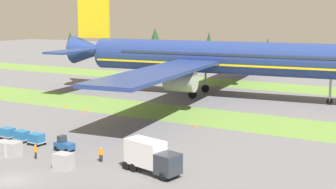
{
  "coord_description": "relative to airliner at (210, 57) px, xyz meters",
  "views": [
    {
      "loc": [
        37.73,
        -33.09,
        17.33
      ],
      "look_at": [
        -0.54,
        34.03,
        4.0
      ],
      "focal_mm": 50.77,
      "sensor_mm": 36.0,
      "label": 1
    }
  ],
  "objects": [
    {
      "name": "airliner",
      "position": [
        0.0,
        0.0,
        0.0
      ],
      "size": [
        67.04,
        82.65,
        23.05
      ],
      "rotation": [
        0.0,
        0.0,
        -1.46
      ],
      "color": "navy",
      "rests_on": "ground"
    },
    {
      "name": "ground_crew_marshaller",
      "position": [
        0.15,
        -50.04,
        -7.32
      ],
      "size": [
        0.37,
        0.47,
        1.74
      ],
      "rotation": [
        0.0,
        0.0,
        5.35
      ],
      "color": "black",
      "rests_on": "ground"
    },
    {
      "name": "cargo_dolly_third",
      "position": [
        -9.96,
        -45.31,
        -7.34
      ],
      "size": [
        2.27,
        1.61,
        1.55
      ],
      "rotation": [
        0.0,
        0.0,
        -1.62
      ],
      "color": "#A3A3A8",
      "rests_on": "ground"
    },
    {
      "name": "catering_truck",
      "position": [
        14.99,
        -47.61,
        -6.31
      ],
      "size": [
        7.28,
        3.69,
        3.58
      ],
      "rotation": [
        0.0,
        0.0,
        -1.78
      ],
      "color": "#2D333D",
      "rests_on": "ground"
    },
    {
      "name": "cargo_dolly_second",
      "position": [
        -7.07,
        -45.45,
        -7.34
      ],
      "size": [
        2.27,
        1.61,
        1.55
      ],
      "rotation": [
        0.0,
        0.0,
        -1.62
      ],
      "color": "#A3A3A8",
      "rests_on": "ground"
    },
    {
      "name": "uld_container_3",
      "position": [
        5.57,
        -51.18,
        -7.38
      ],
      "size": [
        2.08,
        1.7,
        1.77
      ],
      "primitive_type": "cube",
      "rotation": [
        0.0,
        0.0,
        0.05
      ],
      "color": "#A3A3A8",
      "rests_on": "ground"
    },
    {
      "name": "grass_strip_far",
      "position": [
        3.48,
        19.22,
        -8.26
      ],
      "size": [
        320.0,
        12.99,
        0.01
      ],
      "primitive_type": "cube",
      "color": "olive",
      "rests_on": "ground"
    },
    {
      "name": "ground_crew_loader",
      "position": [
        7.71,
        -47.12,
        -7.32
      ],
      "size": [
        0.4,
        0.45,
        1.74
      ],
      "rotation": [
        0.0,
        0.0,
        0.87
      ],
      "color": "black",
      "rests_on": "ground"
    },
    {
      "name": "uld_container_2",
      "position": [
        -3.26,
        -50.54,
        -7.4
      ],
      "size": [
        2.02,
        1.62,
        1.73
      ],
      "primitive_type": "cube",
      "rotation": [
        0.0,
        0.0,
        0.01
      ],
      "color": "#A3A3A8",
      "rests_on": "ground"
    },
    {
      "name": "ground_plane",
      "position": [
        3.48,
        -56.83,
        -8.26
      ],
      "size": [
        400.0,
        400.0,
        0.0
      ],
      "primitive_type": "plane",
      "color": "slate"
    },
    {
      "name": "taxiway_marker_0",
      "position": [
        -18.25,
        -24.34,
        -8.0
      ],
      "size": [
        0.44,
        0.44,
        0.52
      ],
      "primitive_type": "cone",
      "color": "orange",
      "rests_on": "ground"
    },
    {
      "name": "grass_strip_near",
      "position": [
        3.48,
        -18.75,
        -8.26
      ],
      "size": [
        320.0,
        12.99,
        0.01
      ],
      "primitive_type": "cube",
      "color": "olive",
      "rests_on": "ground"
    },
    {
      "name": "taxiway_marker_2",
      "position": [
        -12.23,
        -26.35,
        -7.92
      ],
      "size": [
        0.44,
        0.44,
        0.68
      ],
      "primitive_type": "cone",
      "color": "orange",
      "rests_on": "ground"
    },
    {
      "name": "taxiway_marker_3",
      "position": [
        -13.89,
        -23.4,
        -8.03
      ],
      "size": [
        0.44,
        0.44,
        0.46
      ],
      "primitive_type": "cone",
      "color": "orange",
      "rests_on": "ground"
    },
    {
      "name": "taxiway_marker_1",
      "position": [
        9.79,
        -26.33,
        -7.94
      ],
      "size": [
        0.44,
        0.44,
        0.64
      ],
      "primitive_type": "cone",
      "color": "orange",
      "rests_on": "ground"
    },
    {
      "name": "cargo_dolly_lead",
      "position": [
        -4.17,
        -45.59,
        -7.34
      ],
      "size": [
        2.27,
        1.61,
        1.55
      ],
      "rotation": [
        0.0,
        0.0,
        -1.62
      ],
      "color": "#A3A3A8",
      "rests_on": "ground"
    },
    {
      "name": "baggage_tug",
      "position": [
        0.85,
        -45.84,
        -7.45
      ],
      "size": [
        2.66,
        1.43,
        1.97
      ],
      "rotation": [
        0.0,
        0.0,
        -1.62
      ],
      "color": "#1E4C8E",
      "rests_on": "ground"
    },
    {
      "name": "uld_container_0",
      "position": [
        -4.42,
        -50.75,
        -7.4
      ],
      "size": [
        2.12,
        1.75,
        1.72
      ],
      "primitive_type": "cube",
      "rotation": [
        0.0,
        0.0,
        -0.08
      ],
      "color": "#A3A3A8",
      "rests_on": "ground"
    }
  ]
}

